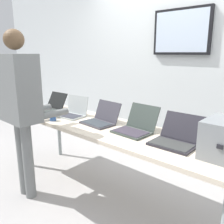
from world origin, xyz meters
TOP-DOWN VIEW (x-y plane):
  - ground at (0.00, 0.00)m, footprint 8.00×8.00m
  - back_wall at (0.00, 1.13)m, footprint 8.00×0.11m
  - workbench at (0.00, 0.00)m, footprint 2.72×0.70m
  - laptop_station_0 at (-1.12, 0.04)m, footprint 0.34×0.36m
  - laptop_station_1 at (-0.64, 0.03)m, footprint 0.35×0.30m
  - laptop_station_2 at (-0.17, 0.04)m, footprint 0.38×0.35m
  - laptop_station_3 at (0.29, 0.06)m, footprint 0.36×0.38m
  - laptop_station_4 at (0.73, 0.03)m, footprint 0.37×0.37m
  - person at (-0.65, -0.62)m, footprint 0.44×0.59m
  - coffee_mug at (-0.66, -0.25)m, footprint 0.07×0.07m

SIDE VIEW (x-z plane):
  - ground at x=0.00m, z-range -0.04..0.00m
  - workbench at x=0.00m, z-range 0.33..1.10m
  - coffee_mug at x=-0.66m, z-range 0.77..0.85m
  - laptop_station_0 at x=-1.12m, z-range 0.71..0.93m
  - laptop_station_2 at x=-0.17m, z-range 0.71..0.94m
  - laptop_station_4 at x=0.73m, z-range 0.70..0.94m
  - laptop_station_1 at x=-0.64m, z-range 0.70..0.94m
  - laptop_station_3 at x=0.29m, z-range 0.70..0.95m
  - person at x=-0.65m, z-range 0.19..1.94m
  - back_wall at x=0.00m, z-range 0.01..2.69m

